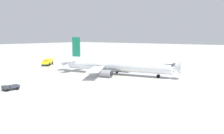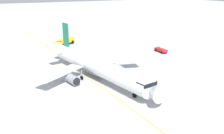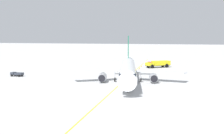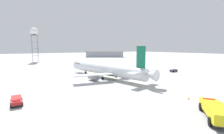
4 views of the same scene
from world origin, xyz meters
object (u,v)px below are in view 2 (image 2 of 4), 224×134
safety_cone_near (56,51)px  safety_cone_far (48,45)px  fire_tender_truck (65,41)px  safety_cone_mid (53,49)px  airliner_main (96,67)px  ops_pickup_truck (161,50)px

safety_cone_near → safety_cone_far: 9.59m
fire_tender_truck → safety_cone_far: size_ratio=16.74×
safety_cone_near → safety_cone_mid: (-0.17, 3.08, 0.00)m
airliner_main → ops_pickup_truck: (30.59, 13.54, -2.32)m
ops_pickup_truck → safety_cone_far: bearing=52.3°
airliner_main → fire_tender_truck: size_ratio=4.61×
airliner_main → ops_pickup_truck: 33.54m
fire_tender_truck → airliner_main: bearing=45.4°
safety_cone_near → safety_cone_far: bearing=93.2°
airliner_main → fire_tender_truck: (4.39, 39.64, -1.60)m
safety_cone_mid → safety_cone_far: same height
ops_pickup_truck → airliner_main: bearing=116.3°
fire_tender_truck → safety_cone_near: bearing=14.2°
airliner_main → safety_cone_far: 41.40m
ops_pickup_truck → safety_cone_near: ops_pickup_truck is taller
airliner_main → safety_cone_mid: (-1.91, 34.74, -2.85)m
fire_tender_truck → ops_pickup_truck: size_ratio=1.67×
airliner_main → safety_cone_far: bearing=173.1°
fire_tender_truck → safety_cone_mid: fire_tender_truck is taller
safety_cone_near → safety_cone_far: same height
airliner_main → safety_cone_mid: bearing=173.1°
safety_cone_near → safety_cone_mid: bearing=93.2°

